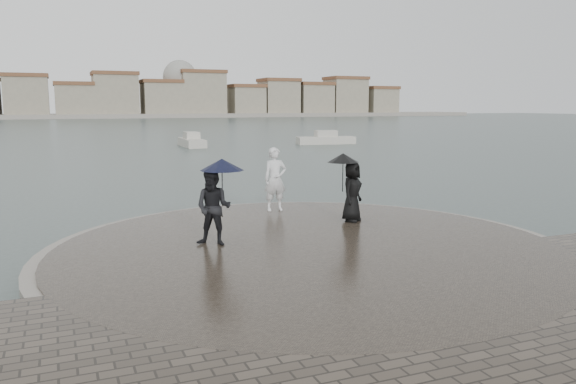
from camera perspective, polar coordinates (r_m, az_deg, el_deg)
name	(u,v)px	position (r m, az deg, el deg)	size (l,w,h in m)	color
ground	(389,308)	(10.56, 10.22, -11.54)	(400.00, 400.00, 0.00)	#2B3835
kerb_ring	(309,253)	(13.44, 2.13, -6.23)	(12.50, 12.50, 0.32)	gray
quay_tip	(309,252)	(13.43, 2.13, -6.15)	(11.90, 11.90, 0.36)	#2D261E
statue	(275,179)	(17.55, -1.31, 1.30)	(0.72, 0.48, 1.99)	white
visitor_left	(215,198)	(13.31, -7.38, -0.62)	(1.32, 1.15, 2.04)	black
visitor_right	(350,184)	(16.01, 6.32, 0.78)	(1.20, 1.03, 1.95)	black
far_skyline	(50,98)	(169.02, -23.05, 8.78)	(260.00, 20.00, 37.00)	gray
boats	(153,144)	(49.00, -13.55, 4.74)	(40.88, 7.43, 1.50)	#B8B3A5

